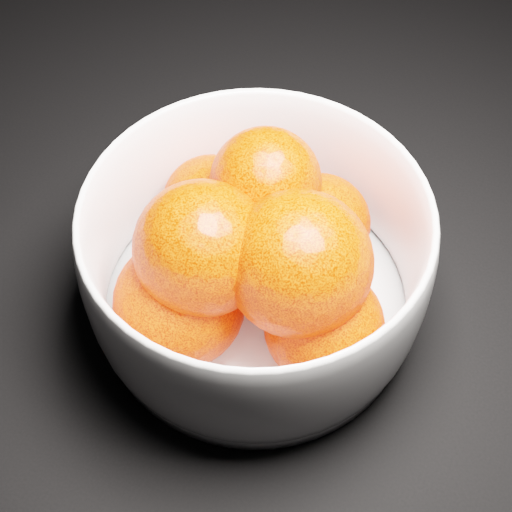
% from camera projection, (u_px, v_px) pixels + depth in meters
% --- Properties ---
extents(bowl, '(0.25, 0.25, 0.12)m').
position_uv_depth(bowl, '(256.00, 261.00, 0.51)').
color(bowl, white).
rests_on(bowl, ground).
extents(orange_pile, '(0.20, 0.19, 0.14)m').
position_uv_depth(orange_pile, '(254.00, 256.00, 0.50)').
color(orange_pile, '#FF2E07').
rests_on(orange_pile, bowl).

